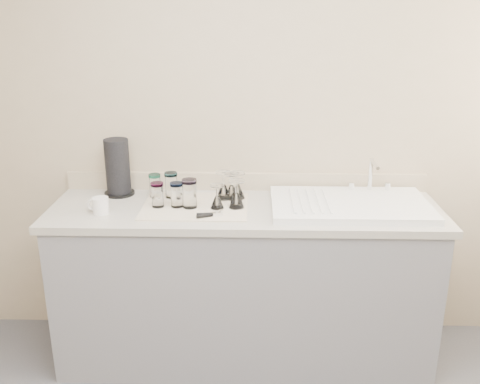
{
  "coord_description": "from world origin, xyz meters",
  "views": [
    {
      "loc": [
        0.04,
        -1.44,
        1.89
      ],
      "look_at": [
        -0.03,
        1.15,
        1.0
      ],
      "focal_mm": 40.0,
      "sensor_mm": 36.0,
      "label": 1
    }
  ],
  "objects_px": {
    "goblet_back_right": "(238,190)",
    "tumbler_teal": "(155,185)",
    "paper_towel_roll": "(118,168)",
    "goblet_front_right": "(236,198)",
    "tumbler_cyan": "(171,185)",
    "tumbler_magenta": "(157,195)",
    "goblet_front_left": "(217,200)",
    "white_mug": "(100,205)",
    "tumbler_blue": "(177,194)",
    "goblet_back_left": "(224,190)",
    "goblet_extra": "(232,190)",
    "sink_unit": "(350,204)",
    "can_opener": "(210,215)",
    "tumbler_lavender": "(190,193)"
  },
  "relations": [
    {
      "from": "goblet_front_left",
      "to": "goblet_extra",
      "type": "relative_size",
      "value": 0.89
    },
    {
      "from": "goblet_back_right",
      "to": "tumbler_teal",
      "type": "bearing_deg",
      "value": 178.25
    },
    {
      "from": "can_opener",
      "to": "white_mug",
      "type": "bearing_deg",
      "value": 175.17
    },
    {
      "from": "tumbler_teal",
      "to": "goblet_front_right",
      "type": "bearing_deg",
      "value": -19.13
    },
    {
      "from": "tumbler_blue",
      "to": "paper_towel_roll",
      "type": "bearing_deg",
      "value": 149.17
    },
    {
      "from": "goblet_extra",
      "to": "goblet_front_left",
      "type": "bearing_deg",
      "value": -114.82
    },
    {
      "from": "tumbler_cyan",
      "to": "white_mug",
      "type": "distance_m",
      "value": 0.41
    },
    {
      "from": "tumbler_magenta",
      "to": "tumbler_blue",
      "type": "height_order",
      "value": "same"
    },
    {
      "from": "tumbler_blue",
      "to": "goblet_front_right",
      "type": "xyz_separation_m",
      "value": [
        0.31,
        -0.0,
        -0.02
      ]
    },
    {
      "from": "goblet_extra",
      "to": "white_mug",
      "type": "bearing_deg",
      "value": -161.72
    },
    {
      "from": "goblet_extra",
      "to": "tumbler_blue",
      "type": "bearing_deg",
      "value": -154.64
    },
    {
      "from": "sink_unit",
      "to": "tumbler_cyan",
      "type": "xyz_separation_m",
      "value": [
        -0.96,
        0.12,
        0.06
      ]
    },
    {
      "from": "tumbler_blue",
      "to": "can_opener",
      "type": "bearing_deg",
      "value": -36.17
    },
    {
      "from": "goblet_back_right",
      "to": "goblet_front_right",
      "type": "height_order",
      "value": "goblet_front_right"
    },
    {
      "from": "white_mug",
      "to": "tumbler_magenta",
      "type": "bearing_deg",
      "value": 16.47
    },
    {
      "from": "goblet_front_left",
      "to": "tumbler_magenta",
      "type": "bearing_deg",
      "value": 177.36
    },
    {
      "from": "goblet_front_right",
      "to": "goblet_back_right",
      "type": "bearing_deg",
      "value": 89.46
    },
    {
      "from": "goblet_extra",
      "to": "paper_towel_roll",
      "type": "xyz_separation_m",
      "value": [
        -0.64,
        0.08,
        0.1
      ]
    },
    {
      "from": "tumbler_magenta",
      "to": "goblet_front_left",
      "type": "height_order",
      "value": "tumbler_magenta"
    },
    {
      "from": "tumbler_cyan",
      "to": "goblet_extra",
      "type": "height_order",
      "value": "goblet_extra"
    },
    {
      "from": "tumbler_cyan",
      "to": "tumbler_magenta",
      "type": "relative_size",
      "value": 1.08
    },
    {
      "from": "paper_towel_roll",
      "to": "goblet_front_right",
      "type": "bearing_deg",
      "value": -17.85
    },
    {
      "from": "tumbler_cyan",
      "to": "white_mug",
      "type": "xyz_separation_m",
      "value": [
        -0.33,
        -0.23,
        -0.04
      ]
    },
    {
      "from": "goblet_extra",
      "to": "paper_towel_roll",
      "type": "relative_size",
      "value": 0.45
    },
    {
      "from": "sink_unit",
      "to": "tumbler_magenta",
      "type": "height_order",
      "value": "sink_unit"
    },
    {
      "from": "tumbler_magenta",
      "to": "white_mug",
      "type": "height_order",
      "value": "tumbler_magenta"
    },
    {
      "from": "goblet_front_left",
      "to": "can_opener",
      "type": "bearing_deg",
      "value": -104.05
    },
    {
      "from": "goblet_back_right",
      "to": "goblet_front_right",
      "type": "xyz_separation_m",
      "value": [
        -0.0,
        -0.14,
        0.0
      ]
    },
    {
      "from": "tumbler_magenta",
      "to": "tumbler_blue",
      "type": "relative_size",
      "value": 1.0
    },
    {
      "from": "goblet_back_right",
      "to": "can_opener",
      "type": "relative_size",
      "value": 1.08
    },
    {
      "from": "tumbler_magenta",
      "to": "goblet_back_left",
      "type": "xyz_separation_m",
      "value": [
        0.34,
        0.14,
        -0.02
      ]
    },
    {
      "from": "tumbler_magenta",
      "to": "tumbler_lavender",
      "type": "distance_m",
      "value": 0.17
    },
    {
      "from": "sink_unit",
      "to": "goblet_front_left",
      "type": "xyz_separation_m",
      "value": [
        -0.7,
        -0.04,
        0.03
      ]
    },
    {
      "from": "goblet_back_left",
      "to": "white_mug",
      "type": "bearing_deg",
      "value": -160.4
    },
    {
      "from": "tumbler_cyan",
      "to": "tumbler_blue",
      "type": "distance_m",
      "value": 0.15
    },
    {
      "from": "goblet_front_right",
      "to": "white_mug",
      "type": "height_order",
      "value": "goblet_front_right"
    },
    {
      "from": "tumbler_cyan",
      "to": "can_opener",
      "type": "relative_size",
      "value": 1.04
    },
    {
      "from": "goblet_front_left",
      "to": "white_mug",
      "type": "bearing_deg",
      "value": -173.38
    },
    {
      "from": "goblet_back_left",
      "to": "goblet_front_right",
      "type": "bearing_deg",
      "value": -61.4
    },
    {
      "from": "tumbler_cyan",
      "to": "tumbler_blue",
      "type": "xyz_separation_m",
      "value": [
        0.05,
        -0.15,
        -0.0
      ]
    },
    {
      "from": "sink_unit",
      "to": "tumbler_cyan",
      "type": "distance_m",
      "value": 0.97
    },
    {
      "from": "tumbler_teal",
      "to": "goblet_extra",
      "type": "xyz_separation_m",
      "value": [
        0.42,
        -0.02,
        -0.02
      ]
    },
    {
      "from": "tumbler_cyan",
      "to": "white_mug",
      "type": "height_order",
      "value": "tumbler_cyan"
    },
    {
      "from": "sink_unit",
      "to": "tumbler_cyan",
      "type": "height_order",
      "value": "sink_unit"
    },
    {
      "from": "sink_unit",
      "to": "tumbler_lavender",
      "type": "xyz_separation_m",
      "value": [
        -0.84,
        -0.04,
        0.07
      ]
    },
    {
      "from": "tumbler_magenta",
      "to": "can_opener",
      "type": "xyz_separation_m",
      "value": [
        0.28,
        -0.13,
        -0.06
      ]
    },
    {
      "from": "goblet_front_right",
      "to": "tumbler_cyan",
      "type": "bearing_deg",
      "value": 157.69
    },
    {
      "from": "tumbler_cyan",
      "to": "paper_towel_roll",
      "type": "relative_size",
      "value": 0.45
    },
    {
      "from": "sink_unit",
      "to": "goblet_back_right",
      "type": "bearing_deg",
      "value": 169.32
    },
    {
      "from": "tumbler_blue",
      "to": "tumbler_magenta",
      "type": "bearing_deg",
      "value": -178.6
    }
  ]
}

